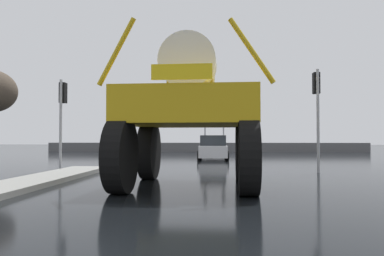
% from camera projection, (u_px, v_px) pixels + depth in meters
% --- Properties ---
extents(ground_plane, '(120.00, 120.00, 0.00)m').
position_uv_depth(ground_plane, '(197.00, 162.00, 21.18)').
color(ground_plane, black).
extents(median_island, '(1.51, 11.29, 0.15)m').
position_uv_depth(median_island, '(22.00, 184.00, 10.30)').
color(median_island, gray).
rests_on(median_island, ground).
extents(oversize_sprayer, '(4.22, 5.22, 4.22)m').
position_uv_depth(oversize_sprayer, '(190.00, 114.00, 10.54)').
color(oversize_sprayer, black).
rests_on(oversize_sprayer, ground).
extents(sedan_ahead, '(1.90, 4.11, 1.52)m').
position_uv_depth(sedan_ahead, '(213.00, 148.00, 23.71)').
color(sedan_ahead, silver).
rests_on(sedan_ahead, ground).
extents(traffic_signal_near_left, '(0.24, 0.54, 3.74)m').
position_uv_depth(traffic_signal_near_left, '(62.00, 105.00, 15.47)').
color(traffic_signal_near_left, '#A8AAAF').
rests_on(traffic_signal_near_left, ground).
extents(traffic_signal_near_right, '(0.24, 0.54, 4.04)m').
position_uv_depth(traffic_signal_near_right, '(317.00, 97.00, 14.81)').
color(traffic_signal_near_right, '#A8AAAF').
rests_on(traffic_signal_near_right, ground).
extents(traffic_signal_far_left, '(0.24, 0.55, 3.87)m').
position_uv_depth(traffic_signal_far_left, '(223.00, 119.00, 29.42)').
color(traffic_signal_far_left, '#A8AAAF').
rests_on(traffic_signal_far_left, ground).
extents(traffic_signal_far_right, '(0.24, 0.55, 3.89)m').
position_uv_depth(traffic_signal_far_right, '(205.00, 119.00, 29.52)').
color(traffic_signal_far_right, '#A8AAAF').
rests_on(traffic_signal_far_right, ground).
extents(roadside_barrier, '(31.96, 0.24, 0.90)m').
position_uv_depth(roadside_barrier, '(205.00, 147.00, 37.34)').
color(roadside_barrier, '#59595B').
rests_on(roadside_barrier, ground).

